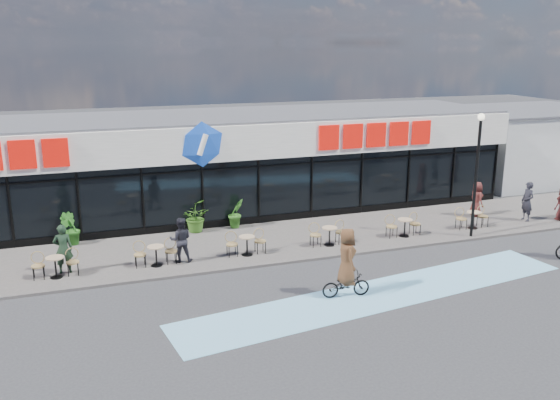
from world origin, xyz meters
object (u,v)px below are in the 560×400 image
object	(u,v)px
pedestrian_a	(527,201)
pedestrian_b	(477,199)
cyclist_a	(346,268)
potted_plant_mid	(194,217)
potted_plant_right	(236,213)
potted_plant_left	(71,229)
patron_right	(181,240)
patron_left	(63,249)
lamp_post	(477,165)

from	to	relation	value
pedestrian_a	pedestrian_b	bearing A→B (deg)	-128.65
cyclist_a	potted_plant_mid	bearing A→B (deg)	112.49
potted_plant_right	pedestrian_a	world-z (taller)	pedestrian_a
potted_plant_mid	pedestrian_a	world-z (taller)	pedestrian_a
potted_plant_right	cyclist_a	bearing A→B (deg)	-79.60
potted_plant_left	patron_right	distance (m)	5.03
potted_plant_left	pedestrian_a	world-z (taller)	pedestrian_a
potted_plant_left	patron_left	bearing A→B (deg)	-94.53
potted_plant_right	cyclist_a	xyz separation A→B (m)	(1.46, -7.95, 0.22)
lamp_post	pedestrian_a	size ratio (longest dim) A/B	2.85
lamp_post	cyclist_a	size ratio (longest dim) A/B	2.23
potted_plant_left	cyclist_a	distance (m)	11.40
patron_left	patron_right	distance (m)	4.03
pedestrian_a	cyclist_a	distance (m)	12.04
potted_plant_left	potted_plant_right	bearing A→B (deg)	0.35
potted_plant_mid	patron_right	world-z (taller)	patron_right
potted_plant_right	pedestrian_a	distance (m)	12.99
lamp_post	potted_plant_right	xyz separation A→B (m)	(-8.86, 4.37, -2.38)
potted_plant_right	patron_right	bearing A→B (deg)	-131.58
potted_plant_left	patron_right	xyz separation A→B (m)	(3.78, -3.31, 0.19)
potted_plant_right	patron_right	world-z (taller)	patron_right
pedestrian_a	cyclist_a	xyz separation A→B (m)	(-11.10, -4.64, -0.03)
patron_left	patron_right	xyz separation A→B (m)	(4.02, -0.25, -0.04)
potted_plant_mid	cyclist_a	bearing A→B (deg)	-67.51
lamp_post	patron_right	distance (m)	12.08
potted_plant_left	lamp_post	bearing A→B (deg)	-15.49
potted_plant_right	patron_right	size ratio (longest dim) A/B	0.76
pedestrian_a	pedestrian_b	size ratio (longest dim) A/B	1.10
cyclist_a	pedestrian_a	bearing A→B (deg)	22.70
potted_plant_mid	patron_left	bearing A→B (deg)	-148.87
potted_plant_mid	patron_left	distance (m)	6.03
patron_right	cyclist_a	bearing A→B (deg)	145.47
potted_plant_right	pedestrian_b	xyz separation A→B (m)	(10.88, -1.95, 0.17)
patron_right	patron_left	bearing A→B (deg)	7.99
potted_plant_mid	pedestrian_a	distance (m)	14.78
patron_left	pedestrian_b	xyz separation A→B (m)	(17.88, 1.15, -0.07)
patron_left	pedestrian_b	size ratio (longest dim) A/B	1.08
potted_plant_left	cyclist_a	size ratio (longest dim) A/B	0.57
patron_right	pedestrian_a	distance (m)	15.54
potted_plant_right	pedestrian_a	xyz separation A→B (m)	(12.56, -3.31, 0.25)
patron_left	cyclist_a	bearing A→B (deg)	150.69
lamp_post	potted_plant_mid	distance (m)	11.80
lamp_post	cyclist_a	distance (m)	8.50
potted_plant_left	cyclist_a	bearing A→B (deg)	-43.94
pedestrian_b	pedestrian_a	bearing A→B (deg)	-125.58
lamp_post	pedestrian_b	world-z (taller)	lamp_post
lamp_post	potted_plant_right	bearing A→B (deg)	153.76
potted_plant_mid	potted_plant_right	distance (m)	1.84
lamp_post	potted_plant_left	distance (m)	16.37
patron_right	pedestrian_b	world-z (taller)	patron_right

